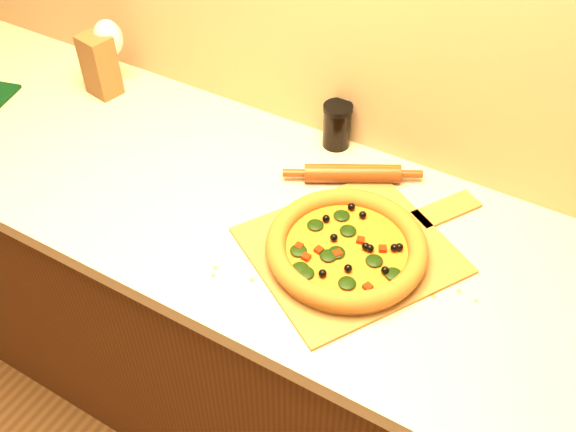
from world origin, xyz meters
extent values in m
cube|color=#47250F|center=(0.00, 1.43, 0.43)|extent=(2.80, 0.65, 0.86)
cube|color=beige|center=(0.00, 1.43, 0.88)|extent=(2.84, 0.68, 0.04)
cube|color=olive|center=(0.18, 1.40, 0.90)|extent=(0.52, 0.53, 0.01)
cube|color=olive|center=(0.31, 1.63, 0.90)|extent=(0.13, 0.17, 0.01)
cylinder|color=#B1682C|center=(0.18, 1.38, 0.92)|extent=(0.32, 0.32, 0.02)
cylinder|color=orange|center=(0.18, 1.38, 0.93)|extent=(0.27, 0.27, 0.01)
torus|color=brown|center=(0.18, 1.38, 0.94)|extent=(0.34, 0.34, 0.04)
ellipsoid|color=black|center=(0.23, 1.41, 0.94)|extent=(0.04, 0.04, 0.01)
sphere|color=black|center=(0.14, 1.36, 0.94)|extent=(0.02, 0.02, 0.02)
cube|color=maroon|center=(0.20, 1.33, 0.94)|extent=(0.02, 0.02, 0.01)
cylinder|color=#602810|center=(0.08, 1.61, 0.92)|extent=(0.22, 0.15, 0.05)
cylinder|color=#602810|center=(0.20, 1.68, 0.92)|extent=(0.06, 0.04, 0.02)
cylinder|color=#602810|center=(-0.04, 1.54, 0.92)|extent=(0.06, 0.04, 0.02)
cylinder|color=silver|center=(-0.69, 1.65, 0.90)|extent=(0.07, 0.07, 0.00)
cylinder|color=silver|center=(-0.69, 1.65, 0.95)|extent=(0.01, 0.01, 0.09)
ellipsoid|color=silver|center=(-0.69, 1.65, 1.05)|extent=(0.08, 0.08, 0.11)
cube|color=brown|center=(-0.69, 1.60, 0.99)|extent=(0.10, 0.08, 0.17)
cylinder|color=black|center=(-0.02, 1.72, 0.95)|extent=(0.07, 0.07, 0.11)
cylinder|color=black|center=(-0.02, 1.72, 1.01)|extent=(0.07, 0.07, 0.01)
camera|label=1|loc=(0.53, 0.53, 1.92)|focal=40.00mm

